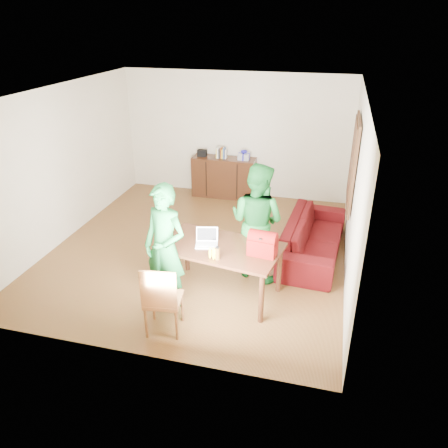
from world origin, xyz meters
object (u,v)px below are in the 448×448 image
(red_bag, at_px, (263,245))
(laptop, at_px, (207,243))
(table, at_px, (220,252))
(person_near, at_px, (165,248))
(sofa, at_px, (314,237))
(person_far, at_px, (257,221))
(bottle, at_px, (217,253))
(chair, at_px, (164,311))

(red_bag, bearing_deg, laptop, -175.38)
(table, height_order, person_near, person_near)
(sofa, bearing_deg, person_near, 140.04)
(red_bag, relative_size, sofa, 0.17)
(person_far, relative_size, red_bag, 4.83)
(person_near, xyz_separation_m, bottle, (0.72, 0.06, -0.01))
(red_bag, bearing_deg, person_near, -156.84)
(chair, relative_size, person_far, 0.55)
(person_near, relative_size, person_far, 0.99)
(person_far, bearing_deg, red_bag, 126.34)
(person_far, bearing_deg, table, 80.27)
(laptop, bearing_deg, bottle, -65.63)
(person_near, bearing_deg, red_bag, 32.35)
(table, xyz_separation_m, chair, (-0.49, -0.99, -0.40))
(sofa, bearing_deg, laptop, 141.76)
(red_bag, bearing_deg, sofa, 77.34)
(person_near, relative_size, laptop, 5.16)
(person_near, bearing_deg, laptop, 57.43)
(person_near, xyz_separation_m, laptop, (0.47, 0.39, -0.07))
(laptop, bearing_deg, person_near, -152.98)
(person_far, distance_m, sofa, 1.33)
(chair, distance_m, red_bag, 1.57)
(person_near, bearing_deg, sofa, 63.43)
(table, xyz_separation_m, sofa, (1.23, 1.53, -0.36))
(table, height_order, chair, chair)
(table, bearing_deg, person_near, -137.93)
(person_near, height_order, sofa, person_near)
(chair, bearing_deg, red_bag, 31.02)
(table, bearing_deg, chair, -107.07)
(table, bearing_deg, person_far, 69.34)
(laptop, distance_m, bottle, 0.42)
(person_near, height_order, laptop, person_near)
(chair, height_order, bottle, chair)
(table, height_order, laptop, laptop)
(table, height_order, sofa, table)
(table, height_order, bottle, bottle)
(table, relative_size, person_far, 1.00)
(person_far, distance_m, red_bag, 0.80)
(chair, height_order, sofa, chair)
(table, relative_size, red_bag, 4.81)
(laptop, bearing_deg, chair, -120.17)
(bottle, bearing_deg, red_bag, 26.34)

